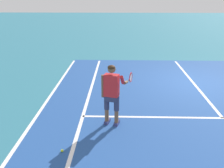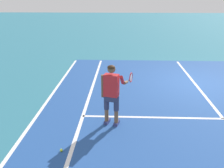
% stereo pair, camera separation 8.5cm
% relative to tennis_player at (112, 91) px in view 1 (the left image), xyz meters
% --- Properties ---
extents(ground_plane, '(80.00, 80.00, 0.00)m').
position_rel_tennis_player_xyz_m(ground_plane, '(3.23, 3.50, -0.99)').
color(ground_plane, teal).
extents(court_inner_surface, '(10.98, 9.67, 0.00)m').
position_rel_tennis_player_xyz_m(court_inner_surface, '(3.23, 2.19, -0.99)').
color(court_inner_surface, '#234C93').
rests_on(court_inner_surface, ground).
extents(line_service, '(8.23, 0.10, 0.01)m').
position_rel_tennis_player_xyz_m(line_service, '(3.23, 0.42, -0.99)').
color(line_service, white).
rests_on(line_service, ground).
extents(line_centre_service, '(0.10, 6.40, 0.01)m').
position_rel_tennis_player_xyz_m(line_centre_service, '(3.23, 3.62, -0.99)').
color(line_centre_service, white).
rests_on(line_centre_service, ground).
extents(line_singles_left, '(0.10, 9.27, 0.01)m').
position_rel_tennis_player_xyz_m(line_singles_left, '(-0.89, 2.19, -0.99)').
color(line_singles_left, white).
rests_on(line_singles_left, ground).
extents(line_doubles_left, '(0.10, 9.27, 0.01)m').
position_rel_tennis_player_xyz_m(line_doubles_left, '(-2.26, 2.19, -0.99)').
color(line_doubles_left, white).
rests_on(line_doubles_left, ground).
extents(tennis_player, '(0.87, 1.04, 1.71)m').
position_rel_tennis_player_xyz_m(tennis_player, '(0.00, 0.00, 0.00)').
color(tennis_player, navy).
rests_on(tennis_player, ground).
extents(tennis_ball_near_feet, '(0.07, 0.07, 0.07)m').
position_rel_tennis_player_xyz_m(tennis_ball_near_feet, '(-1.11, -1.33, -0.96)').
color(tennis_ball_near_feet, '#CCE02D').
rests_on(tennis_ball_near_feet, ground).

